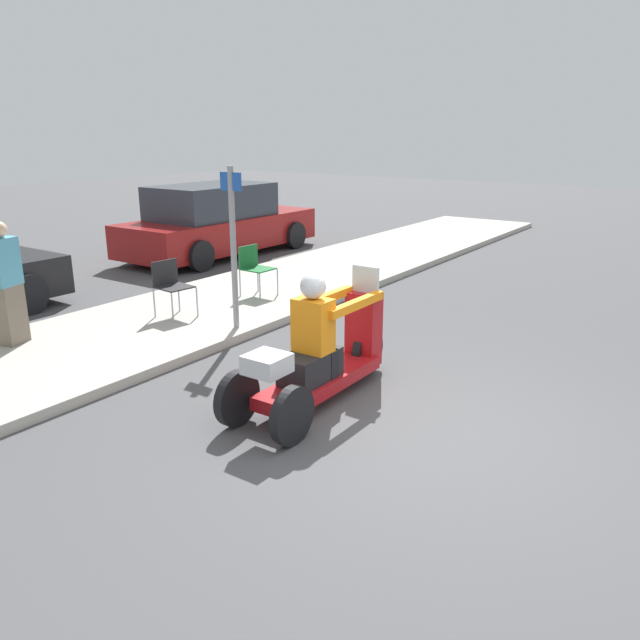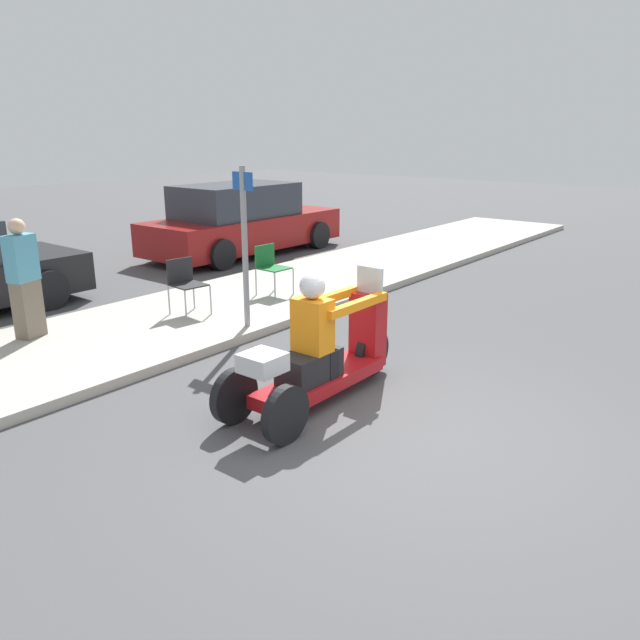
{
  "view_description": "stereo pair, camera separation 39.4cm",
  "coord_description": "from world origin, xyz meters",
  "px_view_note": "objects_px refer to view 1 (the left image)",
  "views": [
    {
      "loc": [
        -4.91,
        -2.26,
        2.75
      ],
      "look_at": [
        0.09,
        1.22,
        0.9
      ],
      "focal_mm": 35.0,
      "sensor_mm": 36.0,
      "label": 1
    },
    {
      "loc": [
        -4.68,
        -2.58,
        2.75
      ],
      "look_at": [
        0.09,
        1.22,
        0.9
      ],
      "focal_mm": 35.0,
      "sensor_mm": 36.0,
      "label": 2
    }
  ],
  "objects_px": {
    "motorcycle_trike": "(321,357)",
    "folding_chair_set_back": "(254,265)",
    "street_sign": "(233,242)",
    "spectator_far_back": "(7,286)",
    "folding_chair_curbside": "(170,282)",
    "parked_car_lot_left": "(218,222)"
  },
  "relations": [
    {
      "from": "motorcycle_trike",
      "to": "parked_car_lot_left",
      "type": "relative_size",
      "value": 0.5
    },
    {
      "from": "spectator_far_back",
      "to": "street_sign",
      "type": "relative_size",
      "value": 0.72
    },
    {
      "from": "folding_chair_curbside",
      "to": "street_sign",
      "type": "distance_m",
      "value": 1.37
    },
    {
      "from": "spectator_far_back",
      "to": "motorcycle_trike",
      "type": "bearing_deg",
      "value": -76.37
    },
    {
      "from": "motorcycle_trike",
      "to": "folding_chair_set_back",
      "type": "distance_m",
      "value": 4.18
    },
    {
      "from": "folding_chair_set_back",
      "to": "folding_chair_curbside",
      "type": "bearing_deg",
      "value": 173.34
    },
    {
      "from": "spectator_far_back",
      "to": "street_sign",
      "type": "distance_m",
      "value": 2.9
    },
    {
      "from": "parked_car_lot_left",
      "to": "motorcycle_trike",
      "type": "bearing_deg",
      "value": -129.12
    },
    {
      "from": "spectator_far_back",
      "to": "folding_chair_curbside",
      "type": "relative_size",
      "value": 1.92
    },
    {
      "from": "motorcycle_trike",
      "to": "street_sign",
      "type": "bearing_deg",
      "value": 62.91
    },
    {
      "from": "spectator_far_back",
      "to": "folding_chair_set_back",
      "type": "xyz_separation_m",
      "value": [
        3.68,
        -0.93,
        -0.26
      ]
    },
    {
      "from": "folding_chair_curbside",
      "to": "parked_car_lot_left",
      "type": "height_order",
      "value": "parked_car_lot_left"
    },
    {
      "from": "street_sign",
      "to": "spectator_far_back",
      "type": "bearing_deg",
      "value": 138.27
    },
    {
      "from": "folding_chair_set_back",
      "to": "street_sign",
      "type": "height_order",
      "value": "street_sign"
    },
    {
      "from": "folding_chair_curbside",
      "to": "spectator_far_back",
      "type": "bearing_deg",
      "value": 160.14
    },
    {
      "from": "motorcycle_trike",
      "to": "street_sign",
      "type": "height_order",
      "value": "street_sign"
    },
    {
      "from": "folding_chair_set_back",
      "to": "street_sign",
      "type": "distance_m",
      "value": 1.95
    },
    {
      "from": "folding_chair_curbside",
      "to": "parked_car_lot_left",
      "type": "distance_m",
      "value": 5.36
    },
    {
      "from": "parked_car_lot_left",
      "to": "folding_chair_set_back",
      "type": "bearing_deg",
      "value": -128.43
    },
    {
      "from": "folding_chair_curbside",
      "to": "street_sign",
      "type": "xyz_separation_m",
      "value": [
        0.11,
        -1.18,
        0.69
      ]
    },
    {
      "from": "spectator_far_back",
      "to": "parked_car_lot_left",
      "type": "xyz_separation_m",
      "value": [
        6.35,
        2.44,
        -0.12
      ]
    },
    {
      "from": "spectator_far_back",
      "to": "street_sign",
      "type": "height_order",
      "value": "street_sign"
    }
  ]
}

